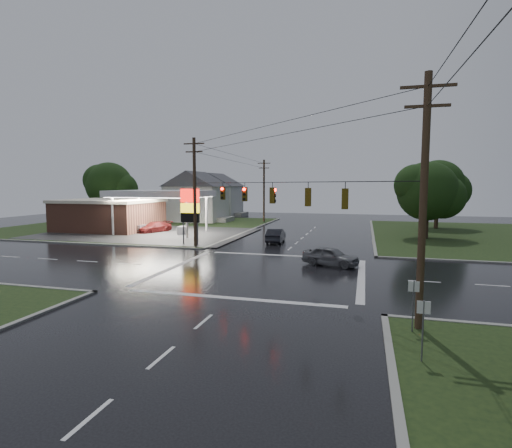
% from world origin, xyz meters
% --- Properties ---
extents(ground, '(120.00, 120.00, 0.00)m').
position_xyz_m(ground, '(0.00, 0.00, 0.00)').
color(ground, black).
rests_on(ground, ground).
extents(grass_nw, '(36.00, 36.00, 0.08)m').
position_xyz_m(grass_nw, '(-26.00, 26.00, 0.04)').
color(grass_nw, black).
rests_on(grass_nw, ground).
extents(gas_station, '(26.20, 18.00, 5.60)m').
position_xyz_m(gas_station, '(-25.68, 19.70, 2.55)').
color(gas_station, '#2D2D2D').
rests_on(gas_station, ground).
extents(pylon_sign, '(2.00, 0.35, 6.00)m').
position_xyz_m(pylon_sign, '(-10.50, 10.50, 4.01)').
color(pylon_sign, '#59595E').
rests_on(pylon_sign, ground).
extents(utility_pole_nw, '(2.20, 0.32, 11.00)m').
position_xyz_m(utility_pole_nw, '(-9.50, 9.50, 5.72)').
color(utility_pole_nw, '#382619').
rests_on(utility_pole_nw, ground).
extents(utility_pole_se, '(2.20, 0.32, 11.00)m').
position_xyz_m(utility_pole_se, '(9.50, -9.50, 5.72)').
color(utility_pole_se, '#382619').
rests_on(utility_pole_se, ground).
extents(utility_pole_n, '(2.20, 0.32, 10.50)m').
position_xyz_m(utility_pole_n, '(-9.50, 38.00, 5.47)').
color(utility_pole_n, '#382619').
rests_on(utility_pole_n, ground).
extents(traffic_signals, '(26.87, 26.87, 1.47)m').
position_xyz_m(traffic_signals, '(0.02, -0.02, 6.48)').
color(traffic_signals, black).
rests_on(traffic_signals, ground).
extents(house_near, '(11.05, 8.48, 8.60)m').
position_xyz_m(house_near, '(-20.95, 36.00, 4.41)').
color(house_near, silver).
rests_on(house_near, ground).
extents(house_far, '(11.05, 8.48, 8.60)m').
position_xyz_m(house_far, '(-21.95, 48.00, 4.41)').
color(house_far, silver).
rests_on(house_far, ground).
extents(tree_nw_behind, '(8.93, 7.60, 10.00)m').
position_xyz_m(tree_nw_behind, '(-33.84, 29.99, 6.18)').
color(tree_nw_behind, black).
rests_on(tree_nw_behind, ground).
extents(tree_ne_near, '(7.99, 6.80, 8.98)m').
position_xyz_m(tree_ne_near, '(14.14, 21.99, 5.56)').
color(tree_ne_near, black).
rests_on(tree_ne_near, ground).
extents(tree_ne_far, '(8.46, 7.20, 9.80)m').
position_xyz_m(tree_ne_far, '(17.15, 33.99, 6.18)').
color(tree_ne_far, black).
rests_on(tree_ne_far, ground).
extents(car_north, '(1.93, 4.74, 1.53)m').
position_xyz_m(car_north, '(-2.26, 14.74, 0.76)').
color(car_north, black).
rests_on(car_north, ground).
extents(car_crossing, '(4.76, 2.97, 1.51)m').
position_xyz_m(car_crossing, '(4.61, 3.60, 0.76)').
color(car_crossing, slate).
rests_on(car_crossing, ground).
extents(car_pump, '(3.78, 5.33, 1.43)m').
position_xyz_m(car_pump, '(-19.73, 19.28, 0.72)').
color(car_pump, '#551413').
rests_on(car_pump, ground).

